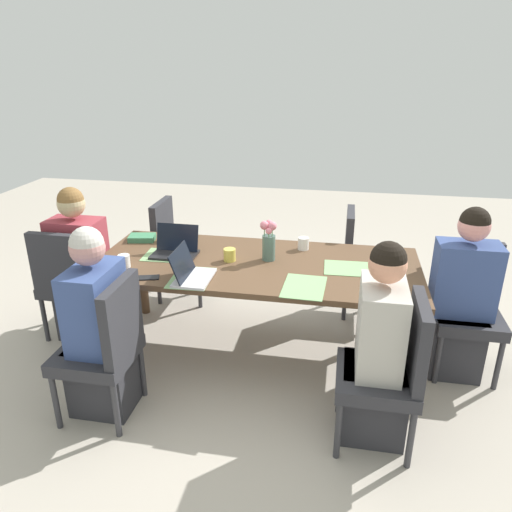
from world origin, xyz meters
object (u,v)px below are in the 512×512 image
person_head_left_left_near (461,303)px  person_far_left_far (378,355)px  person_head_right_left_mid (81,272)px  chair_near_right_far (362,258)px  laptop_head_right_left_mid (175,249)px  phone_black (148,278)px  person_far_right_near (99,333)px  dining_table (256,271)px  book_red_cover (142,238)px  coffee_mug_centre_right (230,255)px  coffee_mug_near_left (167,235)px  chair_head_right_left_mid (69,279)px  flower_vase (269,241)px  coffee_mug_centre_left (303,244)px  laptop_far_right_near (191,273)px  coffee_mug_near_right (124,261)px  chair_far_left_far (392,366)px  chair_near_right_mid (176,245)px  chair_far_right_near (106,343)px  chair_head_left_left_near (467,302)px

person_head_left_left_near → person_far_left_far: same height
person_head_right_left_mid → chair_near_right_far: (-2.14, -0.76, -0.03)m
laptop_head_right_left_mid → phone_black: laptop_head_right_left_mid is taller
person_far_left_far → person_far_right_near: (1.64, 0.07, 0.00)m
dining_table → book_red_cover: bearing=-16.2°
laptop_head_right_left_mid → coffee_mug_centre_right: 0.42m
dining_table → person_head_left_left_near: 1.41m
coffee_mug_near_left → book_red_cover: size_ratio=0.47×
person_far_left_far → chair_head_right_left_mid: bearing=-16.5°
flower_vase → coffee_mug_centre_left: flower_vase is taller
person_head_left_left_near → laptop_far_right_near: person_head_left_left_near is taller
person_head_left_left_near → chair_near_right_far: size_ratio=1.33×
dining_table → coffee_mug_near_right: (0.88, 0.25, 0.11)m
person_head_right_left_mid → laptop_far_right_near: bearing=159.5°
person_head_left_left_near → chair_near_right_far: bearing=-50.1°
phone_black → laptop_far_right_near: bearing=170.2°
person_far_right_near → laptop_head_right_left_mid: person_far_right_near is taller
chair_head_right_left_mid → person_far_left_far: bearing=163.5°
chair_far_left_far → phone_black: bearing=-14.1°
chair_near_right_mid → coffee_mug_centre_left: (-1.18, 0.46, 0.27)m
coffee_mug_centre_left → coffee_mug_centre_right: size_ratio=1.04×
phone_black → coffee_mug_centre_left: bearing=-160.1°
laptop_far_right_near → coffee_mug_centre_left: (-0.67, -0.67, 0.00)m
flower_vase → chair_far_left_far: bearing=134.0°
person_head_right_left_mid → book_red_cover: size_ratio=5.97×
chair_near_right_mid → coffee_mug_near_right: 1.06m
person_far_left_far → coffee_mug_near_right: size_ratio=13.38×
chair_head_right_left_mid → chair_far_right_near: (-0.70, 0.79, 0.00)m
chair_far_right_near → coffee_mug_near_right: bearing=-77.3°
chair_head_left_left_near → flower_vase: (1.38, 0.03, 0.36)m
person_head_right_left_mid → person_head_left_left_near: bearing=179.9°
dining_table → chair_far_right_near: size_ratio=2.53×
chair_head_right_left_mid → laptop_head_right_left_mid: laptop_head_right_left_mid is taller
person_head_right_left_mid → chair_far_right_near: bearing=126.4°
laptop_head_right_left_mid → phone_black: 0.43m
person_far_left_far → phone_black: size_ratio=7.97×
chair_far_right_near → person_far_right_near: 0.10m
person_far_left_far → laptop_far_right_near: bearing=-17.0°
laptop_far_right_near → coffee_mug_near_right: size_ratio=3.58×
coffee_mug_centre_left → person_head_left_left_near: bearing=164.9°
chair_near_right_mid → dining_table: bearing=138.3°
coffee_mug_near_left → coffee_mug_near_right: coffee_mug_near_left is taller
coffee_mug_near_right → coffee_mug_centre_right: bearing=-160.3°
person_far_right_near → flower_vase: bearing=-136.3°
chair_far_right_near → person_head_right_left_mid: bearing=-53.6°
chair_head_right_left_mid → book_red_cover: 0.63m
laptop_head_right_left_mid → chair_far_right_near: bearing=81.3°
person_far_right_near → person_head_right_left_mid: bearing=-55.0°
phone_black → coffee_mug_near_left: bearing=-96.7°
book_red_cover → chair_far_left_far: bearing=139.5°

